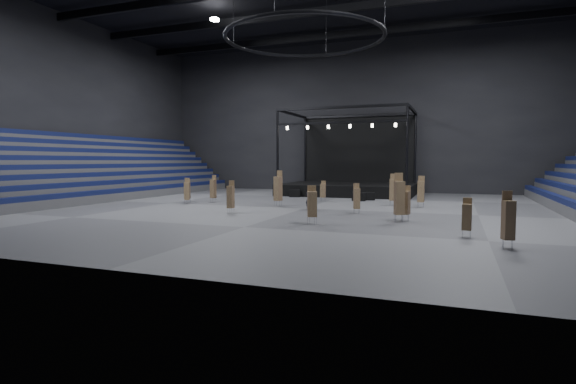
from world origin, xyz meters
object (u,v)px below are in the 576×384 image
(flight_case_right, at_px, (369,196))
(chair_stack_7, at_px, (393,189))
(chair_stack_5, at_px, (467,216))
(chair_stack_10, at_px, (405,202))
(chair_stack_11, at_px, (278,188))
(chair_stack_13, at_px, (421,191))
(chair_stack_2, at_px, (187,190))
(flight_case_mid, at_px, (359,197))
(chair_stack_1, at_px, (399,197))
(chair_stack_9, at_px, (187,191))
(man_center, at_px, (309,199))
(chair_stack_8, at_px, (323,190))
(chair_stack_4, at_px, (312,203))
(crew_member, at_px, (313,201))
(chair_stack_6, at_px, (213,188))
(stage, at_px, (350,181))
(flight_case_left, at_px, (295,193))
(chair_stack_3, at_px, (508,219))
(chair_stack_12, at_px, (357,198))
(chair_stack_0, at_px, (231,196))

(flight_case_right, xyz_separation_m, chair_stack_7, (2.74, -4.15, 0.98))
(chair_stack_5, height_order, chair_stack_10, chair_stack_10)
(chair_stack_5, bearing_deg, chair_stack_11, 146.67)
(chair_stack_13, bearing_deg, chair_stack_2, -170.78)
(chair_stack_5, bearing_deg, flight_case_mid, 120.77)
(chair_stack_1, xyz_separation_m, chair_stack_9, (-18.46, 5.30, -0.37))
(man_center, bearing_deg, chair_stack_11, -18.18)
(flight_case_right, relative_size, chair_stack_8, 0.58)
(chair_stack_5, xyz_separation_m, chair_stack_7, (-5.44, 14.67, 0.32))
(flight_case_mid, height_order, man_center, man_center)
(chair_stack_4, bearing_deg, chair_stack_13, 42.79)
(chair_stack_2, bearing_deg, man_center, -29.63)
(chair_stack_5, height_order, man_center, chair_stack_5)
(chair_stack_8, relative_size, crew_member, 1.26)
(chair_stack_6, distance_m, chair_stack_10, 18.92)
(chair_stack_5, bearing_deg, chair_stack_13, 106.83)
(stage, relative_size, chair_stack_8, 7.42)
(flight_case_left, height_order, chair_stack_5, chair_stack_5)
(chair_stack_10, bearing_deg, chair_stack_1, -104.33)
(chair_stack_6, height_order, man_center, chair_stack_6)
(chair_stack_2, bearing_deg, chair_stack_3, -48.70)
(chair_stack_2, height_order, chair_stack_12, chair_stack_12)
(chair_stack_3, distance_m, chair_stack_13, 16.66)
(chair_stack_1, distance_m, chair_stack_9, 19.21)
(chair_stack_0, xyz_separation_m, chair_stack_4, (7.08, -3.29, 0.03))
(chair_stack_4, height_order, chair_stack_10, chair_stack_4)
(crew_member, bearing_deg, chair_stack_2, 82.70)
(chair_stack_13, bearing_deg, chair_stack_5, -76.34)
(chair_stack_5, relative_size, chair_stack_11, 0.66)
(chair_stack_11, bearing_deg, flight_case_right, 70.02)
(chair_stack_1, bearing_deg, chair_stack_9, 140.57)
(flight_case_right, bearing_deg, chair_stack_3, -65.12)
(chair_stack_3, distance_m, chair_stack_5, 2.73)
(chair_stack_10, bearing_deg, stage, 125.91)
(crew_member, bearing_deg, chair_stack_1, -117.42)
(flight_case_left, bearing_deg, chair_stack_1, -51.44)
(chair_stack_2, height_order, chair_stack_3, chair_stack_3)
(chair_stack_10, bearing_deg, chair_stack_3, -40.80)
(flight_case_right, relative_size, chair_stack_4, 0.48)
(man_center, relative_size, crew_member, 1.10)
(chair_stack_12, bearing_deg, chair_stack_1, -66.79)
(chair_stack_5, xyz_separation_m, chair_stack_8, (-11.87, 16.12, -0.02))
(chair_stack_4, xyz_separation_m, chair_stack_13, (5.26, 12.02, 0.09))
(chair_stack_4, xyz_separation_m, chair_stack_9, (-13.80, 8.04, -0.07))
(chair_stack_3, distance_m, chair_stack_9, 26.62)
(stage, distance_m, chair_stack_5, 28.46)
(flight_case_left, bearing_deg, chair_stack_8, -42.25)
(man_center, bearing_deg, chair_stack_1, 159.64)
(chair_stack_13, bearing_deg, chair_stack_8, 165.82)
(chair_stack_2, xyz_separation_m, chair_stack_4, (14.49, -9.13, 0.09))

